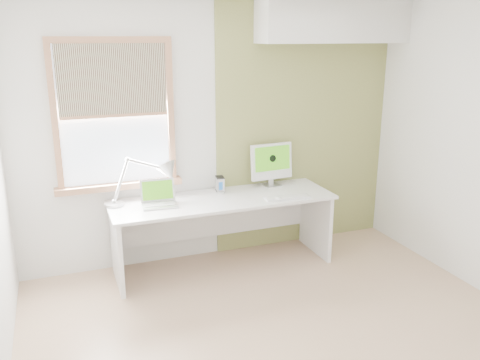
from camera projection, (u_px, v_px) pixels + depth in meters
name	position (u px, v px, depth m)	size (l,w,h in m)	color
room	(292.00, 178.00, 3.53)	(4.04, 3.54, 2.64)	tan
accent_wall	(304.00, 128.00, 5.43)	(2.00, 0.02, 2.60)	olive
soffit	(333.00, 22.00, 5.04)	(1.60, 0.40, 0.42)	white
window	(115.00, 116.00, 4.66)	(1.20, 0.14, 1.42)	#A27051
desk	(221.00, 215.00, 5.02)	(2.20, 0.70, 0.73)	white
desk_lamp	(159.00, 176.00, 4.83)	(0.81, 0.33, 0.45)	silver
laptop	(159.00, 199.00, 4.72)	(0.34, 0.28, 0.23)	silver
phone_dock	(221.00, 190.00, 5.05)	(0.09, 0.09, 0.13)	silver
external_drive	(220.00, 184.00, 5.10)	(0.09, 0.13, 0.16)	silver
imac	(271.00, 162.00, 5.26)	(0.46, 0.16, 0.45)	silver
keyboard	(287.00, 197.00, 4.90)	(0.46, 0.16, 0.02)	white
mouse	(278.00, 198.00, 4.85)	(0.06, 0.11, 0.03)	white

